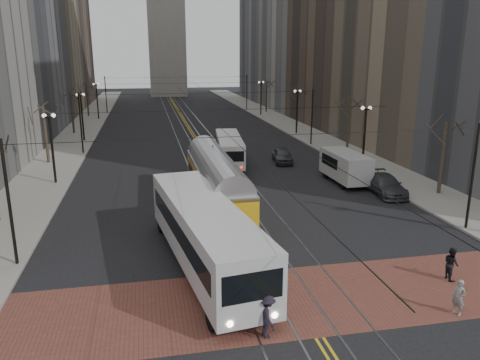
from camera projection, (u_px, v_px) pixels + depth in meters
name	position (u px, v px, depth m)	size (l,w,h in m)	color
ground	(272.00, 261.00, 24.46)	(260.00, 260.00, 0.00)	black
sidewalk_left	(81.00, 132.00, 64.16)	(5.00, 140.00, 0.15)	gray
sidewalk_right	(290.00, 126.00, 69.87)	(5.00, 140.00, 0.15)	gray
crosswalk_band	(295.00, 299.00, 20.67)	(25.00, 6.00, 0.01)	brown
streetcar_rails	(190.00, 129.00, 67.03)	(4.80, 130.00, 0.02)	gray
centre_lines	(190.00, 129.00, 67.03)	(0.42, 130.00, 0.01)	gold
building_left_far	(44.00, 5.00, 95.73)	(16.00, 20.00, 40.00)	brown
building_right_mid	(360.00, 7.00, 68.38)	(16.00, 20.00, 34.00)	brown
building_right_far	(283.00, 10.00, 105.45)	(16.00, 20.00, 40.00)	slate
lamp_posts	(203.00, 127.00, 50.92)	(27.60, 57.20, 5.60)	black
street_trees	(197.00, 119.00, 57.07)	(31.68, 53.28, 5.60)	#382D23
trolley_wires	(197.00, 111.00, 56.43)	(25.96, 120.00, 6.60)	black
transit_bus	(205.00, 236.00, 23.35)	(2.80, 13.43, 3.36)	silver
streetcar	(217.00, 189.00, 31.77)	(2.54, 13.68, 3.23)	gold
rear_bus	(229.00, 150.00, 45.91)	(2.22, 10.21, 2.66)	silver
cargo_van	(345.00, 168.00, 38.95)	(2.23, 5.80, 2.56)	#BABABA
sedan_grey	(282.00, 155.00, 46.42)	(1.71, 4.25, 1.45)	#3F4247
sedan_parked	(386.00, 185.00, 35.97)	(2.06, 5.06, 1.47)	#414449
pedestrian_a	(248.00, 260.00, 22.49)	(0.87, 0.57, 1.78)	black
pedestrian_b	(459.00, 297.00, 19.29)	(0.56, 0.36, 1.52)	gray
pedestrian_c	(451.00, 264.00, 22.29)	(0.78, 0.61, 1.61)	black
pedestrian_d	(267.00, 316.00, 17.70)	(1.14, 0.66, 1.77)	black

